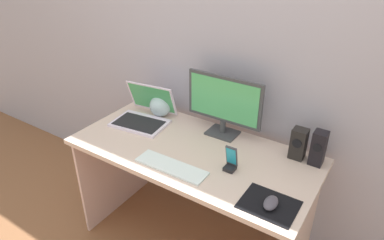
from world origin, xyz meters
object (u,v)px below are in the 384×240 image
laptop (144,115)px  keyboard_external (171,166)px  speaker_near_monitor (299,144)px  phone_in_dock (231,162)px  speaker_right (318,148)px  fishbowl (161,106)px  mouse (271,203)px  monitor (224,104)px

laptop → keyboard_external: 0.54m
speaker_near_monitor → phone_in_dock: 0.38m
speaker_right → laptop: bearing=-172.8°
fishbowl → phone_in_dock: (0.66, -0.28, -0.02)m
speaker_near_monitor → mouse: speaker_near_monitor is taller
fishbowl → mouse: size_ratio=1.45×
speaker_right → speaker_near_monitor: 0.10m
monitor → fishbowl: 0.48m
speaker_right → mouse: (-0.07, -0.44, -0.07)m
speaker_near_monitor → laptop: bearing=-172.0°
keyboard_external → mouse: mouse is taller
speaker_near_monitor → phone_in_dock: bearing=-130.5°
laptop → keyboard_external: (0.44, -0.31, -0.04)m
laptop → mouse: bearing=-17.3°
mouse → phone_in_dock: phone_in_dock is taller
fishbowl → keyboard_external: fishbowl is taller
speaker_near_monitor → keyboard_external: size_ratio=0.44×
phone_in_dock → monitor: bearing=125.2°
speaker_right → keyboard_external: 0.76m
monitor → speaker_near_monitor: size_ratio=2.71×
monitor → laptop: 0.54m
speaker_near_monitor → fishbowl: size_ratio=1.19×
mouse → fishbowl: bearing=153.3°
fishbowl → speaker_right: bearing=0.6°
speaker_right → keyboard_external: speaker_right is taller
fishbowl → speaker_near_monitor: bearing=0.6°
keyboard_external → phone_in_dock: 0.31m
keyboard_external → phone_in_dock: (0.26, 0.15, 0.04)m
speaker_near_monitor → mouse: bearing=-86.4°
laptop → mouse: (0.98, -0.30, -0.03)m
fishbowl → laptop: bearing=-107.5°
speaker_right → fishbowl: bearing=-179.4°
monitor → speaker_right: size_ratio=2.47×
monitor → speaker_right: 0.57m
laptop → phone_in_dock: laptop is taller
monitor → phone_in_dock: 0.39m
monitor → mouse: size_ratio=4.68×
monitor → keyboard_external: monitor is taller
fishbowl → mouse: (0.94, -0.43, -0.05)m
mouse → monitor: bearing=135.4°
keyboard_external → phone_in_dock: size_ratio=2.85×
phone_in_dock → speaker_right: bearing=39.7°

